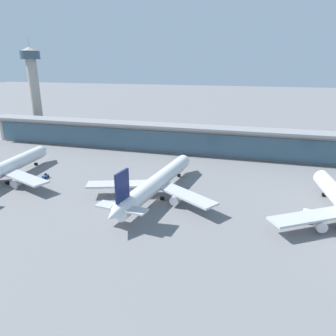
{
  "coord_description": "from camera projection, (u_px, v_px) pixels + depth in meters",
  "views": [
    {
      "loc": [
        31.53,
        -97.35,
        46.35
      ],
      "look_at": [
        0.0,
        12.47,
        7.91
      ],
      "focal_mm": 33.43,
      "sensor_mm": 36.0,
      "label": 1
    }
  ],
  "objects": [
    {
      "name": "ground_plane",
      "position": [
        158.0,
        200.0,
        111.71
      ],
      "size": [
        1200.0,
        1200.0,
        0.0
      ],
      "primitive_type": "plane",
      "color": "slate"
    },
    {
      "name": "airliner_left_stand",
      "position": [
        1.0,
        170.0,
        125.84
      ],
      "size": [
        49.46,
        64.62,
        17.2
      ],
      "color": "white",
      "rests_on": "ground"
    },
    {
      "name": "airliner_centre_stand",
      "position": [
        156.0,
        183.0,
        112.3
      ],
      "size": [
        49.34,
        64.58,
        17.2
      ],
      "color": "white",
      "rests_on": "ground"
    },
    {
      "name": "service_truck_near_nose_blue",
      "position": [
        45.0,
        176.0,
        132.26
      ],
      "size": [
        1.82,
        2.93,
        2.05
      ],
      "color": "#234C9E",
      "rests_on": "ground"
    },
    {
      "name": "service_truck_by_tail_white",
      "position": [
        306.0,
        215.0,
        96.83
      ],
      "size": [
        4.13,
        7.65,
        3.1
      ],
      "color": "silver",
      "rests_on": "ground"
    },
    {
      "name": "terminal_building",
      "position": [
        194.0,
        139.0,
        166.47
      ],
      "size": [
        250.62,
        12.8,
        15.2
      ],
      "color": "#9E998E",
      "rests_on": "ground"
    },
    {
      "name": "control_tower",
      "position": [
        34.0,
        84.0,
        201.96
      ],
      "size": [
        12.0,
        12.0,
        60.99
      ],
      "color": "#9E998E",
      "rests_on": "ground"
    }
  ]
}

